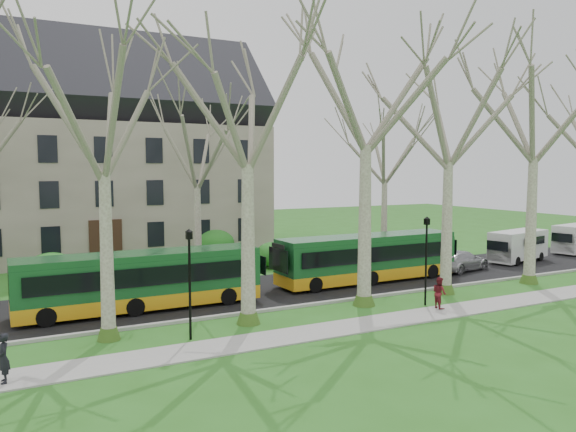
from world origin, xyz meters
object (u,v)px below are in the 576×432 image
object	(u,v)px
bus_follow	(368,258)
sedan	(460,261)
pedestrian_a	(3,358)
pedestrian_b	(439,293)
bus_lead	(142,280)
van_a	(518,246)

from	to	relation	value
bus_follow	sedan	bearing A→B (deg)	-0.66
pedestrian_a	pedestrian_b	xyz separation A→B (m)	(18.64, 0.83, -0.03)
bus_lead	sedan	world-z (taller)	bus_lead
sedan	bus_lead	bearing A→B (deg)	78.18
bus_lead	van_a	world-z (taller)	bus_lead
van_a	pedestrian_b	xyz separation A→B (m)	(-14.34, -7.57, -0.36)
van_a	pedestrian_a	distance (m)	34.04
bus_lead	van_a	bearing A→B (deg)	2.29
bus_follow	van_a	xyz separation A→B (m)	(13.61, 0.77, -0.32)
bus_lead	sedan	xyz separation A→B (m)	(20.80, 0.51, -0.74)
bus_follow	van_a	bearing A→B (deg)	2.23
van_a	bus_follow	bearing A→B (deg)	171.65
bus_lead	bus_follow	xyz separation A→B (m)	(13.42, 0.47, 0.02)
bus_follow	pedestrian_a	world-z (taller)	bus_follow
bus_lead	pedestrian_b	xyz separation A→B (m)	(12.69, -6.34, -0.66)
bus_follow	pedestrian_a	distance (m)	20.83
bus_lead	van_a	distance (m)	27.06
sedan	bus_follow	bearing A→B (deg)	77.11
sedan	pedestrian_a	size ratio (longest dim) A/B	2.97
pedestrian_b	van_a	bearing A→B (deg)	-54.57
van_a	pedestrian_a	xyz separation A→B (m)	(-32.98, -8.41, -0.33)
bus_lead	pedestrian_a	xyz separation A→B (m)	(-5.95, -7.17, -0.63)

